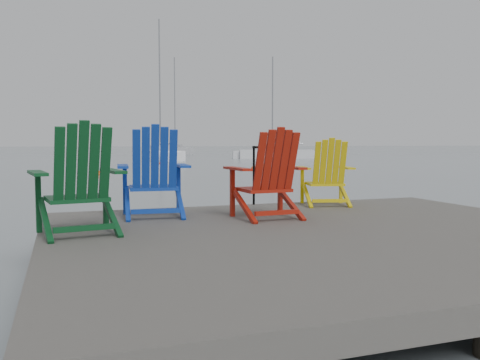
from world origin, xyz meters
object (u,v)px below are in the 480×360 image
object	(u,v)px
chair_yellow	(327,173)
buoy_b	(99,175)
handrail	(267,169)
buoy_d	(162,164)
chair_red	(269,175)
chair_green	(79,180)
buoy_c	(262,166)
chair_blue	(154,173)
sailboat_near	(161,155)
sailboat_mid	(174,152)
buoy_a	(254,170)
sailboat_far	(276,155)

from	to	relation	value
chair_yellow	buoy_b	world-z (taller)	chair_yellow
handrail	buoy_d	world-z (taller)	handrail
handrail	chair_red	distance (m)	1.53
handrail	chair_green	size ratio (longest dim) A/B	0.80
buoy_b	buoy_c	world-z (taller)	buoy_b
chair_blue	sailboat_near	bearing A→B (deg)	84.98
chair_green	buoy_d	distance (m)	30.03
chair_red	chair_yellow	bearing A→B (deg)	32.43
buoy_b	sailboat_mid	bearing A→B (deg)	73.01
buoy_b	chair_red	bearing A→B (deg)	-87.14
handrail	buoy_d	size ratio (longest dim) A/B	2.49
sailboat_mid	buoy_d	distance (m)	25.49
chair_blue	buoy_c	size ratio (longest dim) A/B	3.11
buoy_a	chair_green	bearing A→B (deg)	-115.54
chair_yellow	buoy_a	bearing A→B (deg)	87.79
chair_yellow	sailboat_near	distance (m)	36.91
chair_green	buoy_d	world-z (taller)	chair_green
chair_yellow	chair_green	bearing A→B (deg)	-143.89
handrail	chair_blue	bearing A→B (deg)	-156.55
chair_yellow	sailboat_far	xyz separation A→B (m)	(14.81, 36.13, -0.64)
sailboat_near	buoy_d	size ratio (longest dim) A/B	33.89
handrail	chair_yellow	distance (m)	0.91
chair_green	buoy_d	size ratio (longest dim) A/B	3.10
chair_blue	buoy_d	world-z (taller)	chair_blue
handrail	buoy_d	bearing A→B (deg)	82.80
handrail	sailboat_near	xyz separation A→B (m)	(5.08, 36.18, -0.69)
chair_green	buoy_b	size ratio (longest dim) A/B	2.94
chair_blue	buoy_d	xyz separation A→B (m)	(5.37, 28.33, -1.07)
buoy_c	handrail	bearing A→B (deg)	-111.60
sailboat_near	buoy_c	bearing A→B (deg)	-75.23
sailboat_far	handrail	bearing A→B (deg)	170.98
buoy_a	buoy_b	world-z (taller)	buoy_a
handrail	sailboat_far	size ratio (longest dim) A/B	0.09
chair_red	buoy_d	world-z (taller)	chair_red
buoy_c	buoy_d	xyz separation A→B (m)	(-5.11, 5.82, 0.00)
handrail	chair_yellow	world-z (taller)	chair_yellow
buoy_d	buoy_c	bearing A→B (deg)	-48.70
chair_blue	sailboat_near	distance (m)	37.65
chair_yellow	sailboat_mid	size ratio (longest dim) A/B	0.08
handrail	sailboat_far	world-z (taller)	sailboat_far
sailboat_mid	buoy_d	bearing A→B (deg)	-73.26
chair_blue	buoy_c	world-z (taller)	chair_blue
chair_red	sailboat_far	bearing A→B (deg)	63.66
sailboat_near	buoy_a	size ratio (longest dim) A/B	30.20
chair_green	chair_blue	bearing A→B (deg)	38.36
chair_yellow	buoy_d	xyz separation A→B (m)	(2.70, 27.99, -1.00)
buoy_a	chair_red	bearing A→B (deg)	-110.45
chair_red	buoy_c	distance (m)	24.89
chair_yellow	buoy_b	distance (m)	16.89
chair_red	buoy_b	size ratio (longest dim) A/B	2.87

